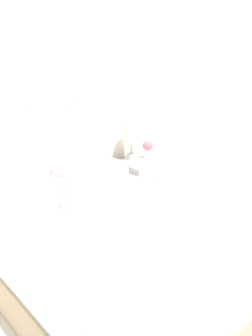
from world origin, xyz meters
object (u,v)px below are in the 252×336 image
at_px(table_lamp, 131,137).
at_px(bed, 107,247).
at_px(nightstand, 141,187).
at_px(flower_vase, 148,147).

bearing_deg(table_lamp, bed, -140.99).
distance_m(bed, table_lamp, 1.41).
distance_m(nightstand, table_lamp, 0.58).
height_order(bed, table_lamp, bed).
xyz_separation_m(table_lamp, flower_vase, (0.18, -0.08, -0.13)).
distance_m(table_lamp, flower_vase, 0.23).
bearing_deg(table_lamp, nightstand, -54.64).
distance_m(nightstand, flower_vase, 0.45).
bearing_deg(bed, nightstand, 33.82).
xyz_separation_m(nightstand, flower_vase, (0.11, 0.02, 0.44)).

